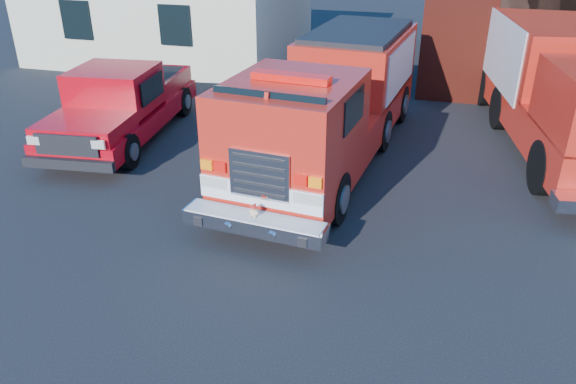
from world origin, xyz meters
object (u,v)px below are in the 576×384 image
(secondary_truck, at_px, (566,83))
(side_building, at_px, (174,1))
(fire_engine, at_px, (332,102))
(pickup_truck, at_px, (122,104))

(secondary_truck, bearing_deg, side_building, 154.31)
(fire_engine, xyz_separation_m, pickup_truck, (-5.74, -0.09, -0.53))
(fire_engine, bearing_deg, secondary_truck, 25.17)
(secondary_truck, bearing_deg, pickup_truck, -166.51)
(pickup_truck, xyz_separation_m, secondary_truck, (11.32, 2.72, 0.71))
(side_building, bearing_deg, secondary_truck, -25.69)
(fire_engine, distance_m, secondary_truck, 6.17)
(side_building, bearing_deg, fire_engine, -47.30)
(side_building, relative_size, pickup_truck, 1.62)
(fire_engine, xyz_separation_m, secondary_truck, (5.58, 2.62, 0.17))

